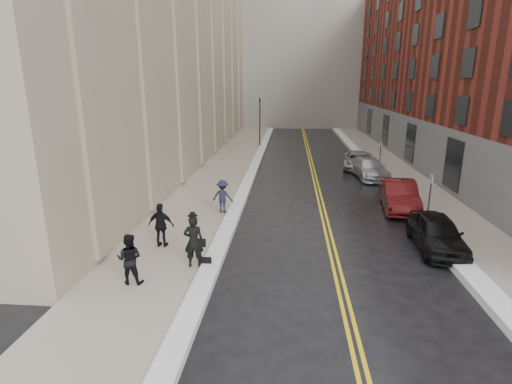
% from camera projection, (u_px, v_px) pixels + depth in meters
% --- Properties ---
extents(ground, '(160.00, 160.00, 0.00)m').
position_uv_depth(ground, '(268.00, 284.00, 13.86)').
color(ground, black).
rests_on(ground, ground).
extents(sidewalk_left, '(4.00, 64.00, 0.15)m').
position_uv_depth(sidewalk_left, '(220.00, 176.00, 29.58)').
color(sidewalk_left, gray).
rests_on(sidewalk_left, ground).
extents(sidewalk_right, '(3.00, 64.00, 0.15)m').
position_uv_depth(sidewalk_right, '(407.00, 179.00, 28.46)').
color(sidewalk_right, gray).
rests_on(sidewalk_right, ground).
extents(lane_stripe_a, '(0.12, 64.00, 0.01)m').
position_uv_depth(lane_stripe_a, '(313.00, 178.00, 29.03)').
color(lane_stripe_a, gold).
rests_on(lane_stripe_a, ground).
extents(lane_stripe_b, '(0.12, 64.00, 0.01)m').
position_uv_depth(lane_stripe_b, '(317.00, 178.00, 29.01)').
color(lane_stripe_b, gold).
rests_on(lane_stripe_b, ground).
extents(snow_ridge_left, '(0.70, 60.80, 0.26)m').
position_uv_depth(snow_ridge_left, '(251.00, 175.00, 29.37)').
color(snow_ridge_left, white).
rests_on(snow_ridge_left, ground).
extents(snow_ridge_right, '(0.85, 60.80, 0.30)m').
position_uv_depth(snow_ridge_right, '(380.00, 178.00, 28.60)').
color(snow_ridge_right, white).
rests_on(snow_ridge_right, ground).
extents(building_right, '(14.00, 50.00, 18.00)m').
position_uv_depth(building_right, '(502.00, 53.00, 32.10)').
color(building_right, maroon).
rests_on(building_right, ground).
extents(traffic_signal, '(0.18, 0.15, 5.20)m').
position_uv_depth(traffic_signal, '(260.00, 118.00, 42.06)').
color(traffic_signal, black).
rests_on(traffic_signal, ground).
extents(parking_sign_near, '(0.06, 0.35, 2.23)m').
position_uv_depth(parking_sign_near, '(430.00, 191.00, 20.53)').
color(parking_sign_near, black).
rests_on(parking_sign_near, ground).
extents(parking_sign_far, '(0.06, 0.35, 2.23)m').
position_uv_depth(parking_sign_far, '(380.00, 152.00, 32.05)').
color(parking_sign_far, black).
rests_on(parking_sign_far, ground).
extents(car_black, '(1.92, 4.37, 1.47)m').
position_uv_depth(car_black, '(437.00, 233.00, 16.56)').
color(car_black, black).
rests_on(car_black, ground).
extents(car_maroon, '(2.17, 4.94, 1.58)m').
position_uv_depth(car_maroon, '(399.00, 195.00, 21.82)').
color(car_maroon, '#490D0E').
rests_on(car_maroon, ground).
extents(car_silver_near, '(2.51, 5.09, 1.42)m').
position_uv_depth(car_silver_near, '(369.00, 168.00, 29.08)').
color(car_silver_near, '#A8ABB0').
rests_on(car_silver_near, ground).
extents(car_silver_far, '(2.88, 5.11, 1.35)m').
position_uv_depth(car_silver_far, '(358.00, 160.00, 32.25)').
color(car_silver_far, '#9C9EA4').
rests_on(car_silver_far, ground).
extents(pedestrian_main, '(0.75, 0.52, 1.99)m').
position_uv_depth(pedestrian_main, '(194.00, 242.00, 14.60)').
color(pedestrian_main, black).
rests_on(pedestrian_main, sidewalk_left).
extents(pedestrian_a, '(0.88, 0.70, 1.77)m').
position_uv_depth(pedestrian_a, '(130.00, 259.00, 13.42)').
color(pedestrian_a, black).
rests_on(pedestrian_a, sidewalk_left).
extents(pedestrian_b, '(1.23, 0.85, 1.74)m').
position_uv_depth(pedestrian_b, '(223.00, 196.00, 20.79)').
color(pedestrian_b, '#1B1D31').
rests_on(pedestrian_b, sidewalk_left).
extents(pedestrian_c, '(1.12, 0.53, 1.86)m').
position_uv_depth(pedestrian_c, '(161.00, 225.00, 16.43)').
color(pedestrian_c, black).
rests_on(pedestrian_c, sidewalk_left).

